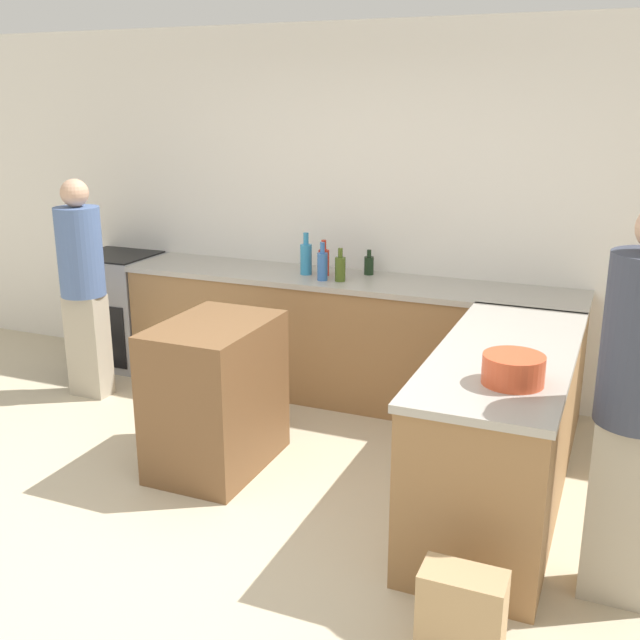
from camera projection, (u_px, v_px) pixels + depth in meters
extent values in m
plane|color=beige|center=(208.00, 528.00, 3.93)|extent=(14.00, 14.00, 0.00)
cube|color=white|center=(361.00, 212.00, 5.61)|extent=(8.00, 0.06, 2.70)
cube|color=olive|center=(344.00, 340.00, 5.57)|extent=(3.37, 0.62, 0.88)
cube|color=#ADA89E|center=(345.00, 280.00, 5.44)|extent=(3.40, 0.65, 0.04)
cube|color=olive|center=(500.00, 436.00, 4.00)|extent=(0.66, 1.80, 0.88)
cube|color=#ADA89E|center=(506.00, 354.00, 3.87)|extent=(0.69, 1.83, 0.04)
cube|color=#99999E|center=(119.00, 309.00, 6.32)|extent=(0.66, 0.62, 0.92)
cube|color=black|center=(97.00, 335.00, 6.08)|extent=(0.55, 0.01, 0.52)
cube|color=black|center=(115.00, 255.00, 6.18)|extent=(0.60, 0.57, 0.01)
cube|color=brown|center=(216.00, 395.00, 4.50)|extent=(0.58, 0.84, 0.91)
cylinder|color=#DB512D|center=(513.00, 369.00, 3.40)|extent=(0.28, 0.28, 0.14)
cylinder|color=red|center=(324.00, 263.00, 5.48)|extent=(0.08, 0.08, 0.19)
cylinder|color=red|center=(324.00, 245.00, 5.44)|extent=(0.04, 0.04, 0.07)
cylinder|color=#475B1E|center=(340.00, 269.00, 5.31)|extent=(0.07, 0.07, 0.17)
cylinder|color=#475B1E|center=(340.00, 253.00, 5.27)|extent=(0.03, 0.03, 0.07)
cylinder|color=black|center=(369.00, 266.00, 5.51)|extent=(0.07, 0.07, 0.13)
cylinder|color=black|center=(369.00, 253.00, 5.49)|extent=(0.03, 0.03, 0.05)
cylinder|color=#386BB7|center=(322.00, 267.00, 5.33)|extent=(0.07, 0.07, 0.20)
cylinder|color=#386BB7|center=(322.00, 248.00, 5.29)|extent=(0.03, 0.03, 0.08)
cylinder|color=#338CBF|center=(306.00, 259.00, 5.51)|extent=(0.09, 0.09, 0.22)
cylinder|color=#338CBF|center=(306.00, 239.00, 5.46)|extent=(0.04, 0.04, 0.09)
cube|color=#ADA38E|center=(89.00, 345.00, 5.61)|extent=(0.29, 0.18, 0.78)
cylinder|color=#4C6699|center=(80.00, 252.00, 5.41)|extent=(0.32, 0.32, 0.65)
sphere|color=tan|center=(74.00, 193.00, 5.29)|extent=(0.20, 0.20, 0.20)
cube|color=#ADA38E|center=(625.00, 511.00, 3.29)|extent=(0.32, 0.20, 0.86)
cube|color=tan|center=(461.00, 616.00, 2.97)|extent=(0.34, 0.19, 0.39)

